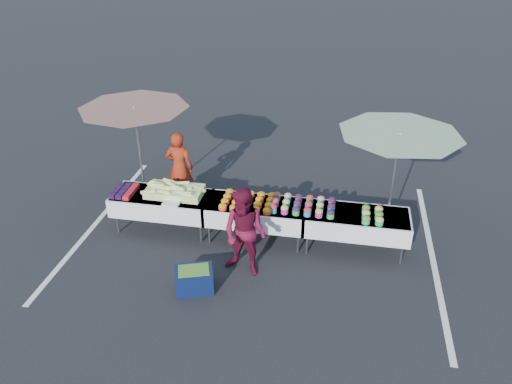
% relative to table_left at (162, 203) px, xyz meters
% --- Properties ---
extents(ground, '(80.00, 80.00, 0.00)m').
position_rel_table_left_xyz_m(ground, '(1.80, 0.00, -0.58)').
color(ground, black).
extents(stripe_left, '(0.10, 5.00, 0.00)m').
position_rel_table_left_xyz_m(stripe_left, '(-1.40, 0.00, -0.58)').
color(stripe_left, silver).
rests_on(stripe_left, ground).
extents(stripe_right, '(0.10, 5.00, 0.00)m').
position_rel_table_left_xyz_m(stripe_right, '(5.00, 0.00, -0.58)').
color(stripe_right, silver).
rests_on(stripe_right, ground).
extents(table_left, '(1.86, 0.81, 0.75)m').
position_rel_table_left_xyz_m(table_left, '(0.00, 0.00, 0.00)').
color(table_left, white).
rests_on(table_left, ground).
extents(table_center, '(1.86, 0.81, 0.75)m').
position_rel_table_left_xyz_m(table_center, '(1.80, 0.00, 0.00)').
color(table_center, white).
rests_on(table_center, ground).
extents(table_right, '(1.86, 0.81, 0.75)m').
position_rel_table_left_xyz_m(table_right, '(3.60, 0.00, 0.00)').
color(table_right, white).
rests_on(table_right, ground).
extents(berry_punnets, '(0.40, 0.54, 0.08)m').
position_rel_table_left_xyz_m(berry_punnets, '(-0.71, -0.06, 0.21)').
color(berry_punnets, black).
rests_on(berry_punnets, table_left).
extents(corn_pile, '(1.16, 0.57, 0.26)m').
position_rel_table_left_xyz_m(corn_pile, '(0.24, 0.04, 0.26)').
color(corn_pile, '#D3DB70').
rests_on(corn_pile, table_left).
extents(plastic_bags, '(0.30, 0.25, 0.05)m').
position_rel_table_left_xyz_m(plastic_bags, '(0.30, -0.30, 0.19)').
color(plastic_bags, white).
rests_on(plastic_bags, table_left).
extents(carrot_bowls, '(0.95, 0.69, 0.11)m').
position_rel_table_left_xyz_m(carrot_bowls, '(1.65, -0.01, 0.22)').
color(carrot_bowls, '#F5491B').
rests_on(carrot_bowls, table_center).
extents(potato_cups, '(1.14, 0.58, 0.16)m').
position_rel_table_left_xyz_m(potato_cups, '(2.65, 0.00, 0.25)').
color(potato_cups, '#2B7CCA').
rests_on(potato_cups, table_right).
extents(bean_baskets, '(0.36, 0.50, 0.15)m').
position_rel_table_left_xyz_m(bean_baskets, '(3.86, -0.10, 0.24)').
color(bean_baskets, green).
rests_on(bean_baskets, table_right).
extents(vendor, '(0.57, 0.37, 1.55)m').
position_rel_table_left_xyz_m(vendor, '(-0.00, 1.10, 0.19)').
color(vendor, '#9B2711').
rests_on(vendor, ground).
extents(customer, '(0.90, 0.78, 1.58)m').
position_rel_table_left_xyz_m(customer, '(1.80, -1.00, 0.21)').
color(customer, maroon).
rests_on(customer, ground).
extents(umbrella_left, '(2.54, 2.54, 2.16)m').
position_rel_table_left_xyz_m(umbrella_left, '(-0.70, 0.80, 1.37)').
color(umbrella_left, black).
rests_on(umbrella_left, ground).
extents(umbrella_right, '(2.55, 2.55, 2.15)m').
position_rel_table_left_xyz_m(umbrella_right, '(4.17, 0.45, 1.37)').
color(umbrella_right, black).
rests_on(umbrella_right, ground).
extents(storage_bin, '(0.71, 0.60, 0.39)m').
position_rel_table_left_xyz_m(storage_bin, '(1.09, -1.60, -0.38)').
color(storage_bin, '#0C1840').
rests_on(storage_bin, ground).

